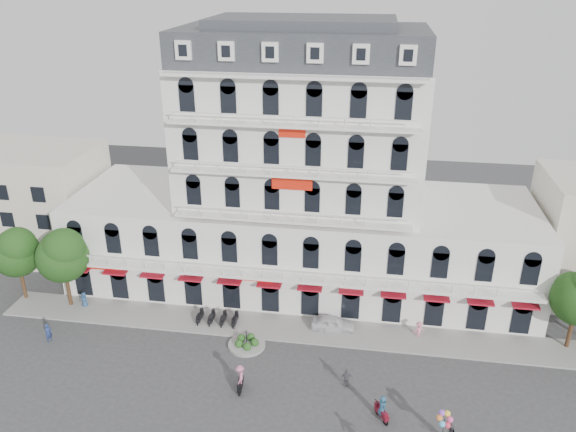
% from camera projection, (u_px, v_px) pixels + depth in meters
% --- Properties ---
extents(ground, '(120.00, 120.00, 0.00)m').
position_uv_depth(ground, '(268.00, 398.00, 42.23)').
color(ground, '#38383A').
rests_on(ground, ground).
extents(sidewalk, '(53.00, 4.00, 0.16)m').
position_uv_depth(sidewalk, '(287.00, 328.00, 50.31)').
color(sidewalk, gray).
rests_on(sidewalk, ground).
extents(main_building, '(45.00, 15.00, 25.80)m').
position_uv_depth(main_building, '(301.00, 189.00, 54.40)').
color(main_building, silver).
rests_on(main_building, ground).
extents(flank_building_west, '(14.00, 10.00, 12.00)m').
position_uv_depth(flank_building_west, '(35.00, 201.00, 62.07)').
color(flank_building_west, beige).
rests_on(flank_building_west, ground).
extents(traffic_island, '(3.20, 3.20, 1.60)m').
position_uv_depth(traffic_island, '(247.00, 343.00, 47.96)').
color(traffic_island, gray).
rests_on(traffic_island, ground).
extents(parked_scooter_row, '(4.40, 1.80, 1.10)m').
position_uv_depth(parked_scooter_row, '(218.00, 324.00, 51.06)').
color(parked_scooter_row, black).
rests_on(parked_scooter_row, ground).
extents(tree_west_outer, '(4.50, 4.48, 7.76)m').
position_uv_depth(tree_west_outer, '(16.00, 250.00, 52.72)').
color(tree_west_outer, '#382314').
rests_on(tree_west_outer, ground).
extents(tree_west_inner, '(4.76, 4.76, 8.25)m').
position_uv_depth(tree_west_inner, '(62.00, 253.00, 51.42)').
color(tree_west_inner, '#382314').
rests_on(tree_west_inner, ground).
extents(parked_car, '(3.98, 1.73, 1.34)m').
position_uv_depth(parked_car, '(333.00, 323.00, 49.95)').
color(parked_car, silver).
rests_on(parked_car, ground).
extents(rider_east, '(1.10, 1.50, 2.07)m').
position_uv_depth(rider_east, '(382.00, 408.00, 39.87)').
color(rider_east, maroon).
rests_on(rider_east, ground).
extents(rider_center, '(0.80, 1.70, 2.32)m').
position_uv_depth(rider_center, '(240.00, 377.00, 42.54)').
color(rider_center, black).
rests_on(rider_center, ground).
extents(pedestrian_left, '(0.86, 0.64, 1.59)m').
position_uv_depth(pedestrian_left, '(84.00, 300.00, 53.24)').
color(pedestrian_left, navy).
rests_on(pedestrian_left, ground).
extents(pedestrian_mid, '(1.00, 0.53, 1.63)m').
position_uv_depth(pedestrian_mid, '(347.00, 378.00, 43.10)').
color(pedestrian_mid, '#535259').
rests_on(pedestrian_mid, ground).
extents(pedestrian_right, '(1.16, 0.87, 1.59)m').
position_uv_depth(pedestrian_right, '(419.00, 330.00, 48.84)').
color(pedestrian_right, pink).
rests_on(pedestrian_right, ground).
extents(pedestrian_far, '(0.64, 0.76, 1.79)m').
position_uv_depth(pedestrian_far, '(49.00, 333.00, 48.28)').
color(pedestrian_far, navy).
rests_on(pedestrian_far, ground).
extents(balloon_vendor, '(1.50, 1.38, 2.45)m').
position_uv_depth(balloon_vendor, '(448.00, 430.00, 37.68)').
color(balloon_vendor, '#504F56').
rests_on(balloon_vendor, ground).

